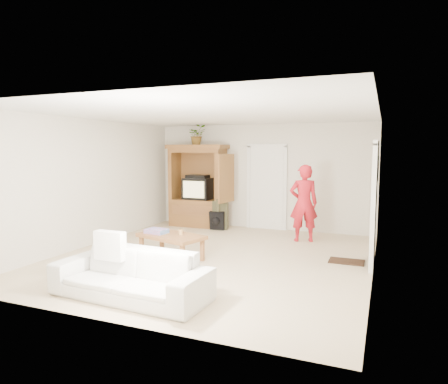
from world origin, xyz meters
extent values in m
plane|color=#C9B086|center=(0.00, 0.00, 0.00)|extent=(6.00, 6.00, 0.00)
plane|color=white|center=(0.00, 0.00, 2.60)|extent=(6.00, 6.00, 0.00)
plane|color=silver|center=(0.00, 3.00, 1.30)|extent=(5.50, 0.00, 5.50)
plane|color=silver|center=(0.00, -3.00, 1.30)|extent=(5.50, 0.00, 5.50)
plane|color=silver|center=(-2.75, 0.00, 1.30)|extent=(0.00, 6.00, 6.00)
plane|color=silver|center=(2.75, 0.00, 1.30)|extent=(0.00, 6.00, 6.00)
cube|color=brown|center=(-1.60, 2.65, 0.35)|extent=(1.40, 0.60, 0.70)
cube|color=brown|center=(-2.25, 2.65, 1.30)|extent=(0.10, 0.60, 1.20)
cube|color=brown|center=(-0.95, 2.65, 1.30)|extent=(0.10, 0.60, 1.20)
cube|color=brown|center=(-1.60, 2.92, 1.30)|extent=(1.40, 0.06, 1.20)
cube|color=brown|center=(-1.60, 2.65, 1.95)|extent=(1.40, 0.60, 0.10)
cube|color=brown|center=(-1.60, 2.65, 2.05)|extent=(1.52, 0.68, 0.10)
cube|color=brown|center=(-0.62, 2.18, 1.30)|extent=(0.16, 0.67, 1.15)
cube|color=black|center=(-1.60, 2.68, 0.97)|extent=(0.70, 0.52, 0.55)
cube|color=tan|center=(-1.60, 2.41, 0.98)|extent=(0.58, 0.02, 0.42)
cube|color=black|center=(-1.60, 2.65, 1.29)|extent=(0.55, 0.35, 0.08)
cube|color=brown|center=(-1.60, 2.37, 0.45)|extent=(1.19, 0.03, 0.25)
cube|color=white|center=(0.15, 2.97, 1.02)|extent=(0.85, 0.05, 2.04)
cube|color=black|center=(2.73, 0.60, 1.02)|extent=(0.05, 0.90, 2.04)
cube|color=black|center=(2.73, 1.90, 1.60)|extent=(0.03, 0.60, 0.48)
cube|color=#382316|center=(2.30, 0.60, 0.01)|extent=(0.60, 0.40, 0.02)
imported|color=#4C7238|center=(-1.60, 2.63, 2.35)|extent=(0.59, 0.58, 0.50)
imported|color=red|center=(1.27, 1.93, 0.83)|extent=(0.71, 0.59, 1.66)
imported|color=silver|center=(-0.22, -2.26, 0.31)|extent=(2.20, 0.96, 0.63)
cube|color=brown|center=(-0.67, -0.38, 0.42)|extent=(1.34, 0.97, 0.07)
cube|color=brown|center=(-1.24, -0.47, 0.19)|extent=(0.08, 0.08, 0.38)
cube|color=brown|center=(-1.10, 0.01, 0.19)|extent=(0.08, 0.08, 0.38)
cube|color=brown|center=(-0.23, -0.77, 0.19)|extent=(0.08, 0.08, 0.38)
cube|color=brown|center=(-0.09, -0.29, 0.19)|extent=(0.08, 0.08, 0.38)
cube|color=#DF4A84|center=(-0.97, -0.38, 0.49)|extent=(0.41, 0.33, 0.08)
cylinder|color=tan|center=(-0.50, -0.32, 0.50)|extent=(0.08, 0.08, 0.10)
camera|label=1|loc=(2.88, -6.58, 1.96)|focal=32.00mm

